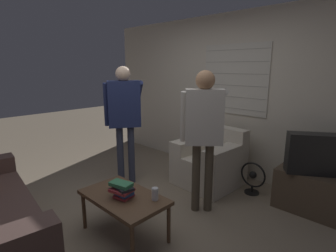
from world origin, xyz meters
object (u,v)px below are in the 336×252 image
at_px(person_right_standing, 204,124).
at_px(floor_fan, 253,178).
at_px(tv, 322,154).
at_px(soda_can, 155,194).
at_px(armchair_beige, 210,161).
at_px(book_stack, 123,190).
at_px(spare_remote, 115,188).
at_px(person_left_standing, 124,111).
at_px(coffee_table, 124,200).

distance_m(person_right_standing, floor_fan, 1.22).
bearing_deg(tv, soda_can, 27.20).
bearing_deg(tv, floor_fan, -27.51).
relative_size(armchair_beige, soda_can, 7.02).
bearing_deg(book_stack, soda_can, 35.30).
bearing_deg(tv, spare_remote, 19.29).
bearing_deg(soda_can, tv, 58.96).
bearing_deg(armchair_beige, person_right_standing, 120.56).
bearing_deg(floor_fan, armchair_beige, -169.36).
height_order(person_right_standing, spare_remote, person_right_standing).
height_order(person_left_standing, floor_fan, person_left_standing).
bearing_deg(tv, person_left_standing, -7.61).
xyz_separation_m(armchair_beige, soda_can, (0.40, -1.52, 0.17)).
relative_size(coffee_table, tv, 1.20).
height_order(person_right_standing, floor_fan, person_right_standing).
relative_size(person_right_standing, floor_fan, 3.74).
relative_size(armchair_beige, floor_fan, 1.95).
height_order(person_right_standing, soda_can, person_right_standing).
relative_size(tv, soda_can, 6.04).
bearing_deg(book_stack, tv, 55.65).
xyz_separation_m(armchair_beige, person_left_standing, (-0.92, -0.87, 0.77)).
bearing_deg(spare_remote, person_left_standing, 152.09).
height_order(tv, floor_fan, tv).
xyz_separation_m(person_left_standing, person_right_standing, (1.30, 0.16, -0.03)).
bearing_deg(person_left_standing, spare_remote, -100.08).
distance_m(coffee_table, person_right_standing, 1.22).
bearing_deg(soda_can, person_right_standing, 91.54).
distance_m(person_left_standing, spare_remote, 1.33).
xyz_separation_m(armchair_beige, tv, (1.42, 0.18, 0.40)).
distance_m(person_right_standing, spare_remote, 1.23).
xyz_separation_m(tv, person_left_standing, (-2.34, -1.05, 0.37)).
xyz_separation_m(person_left_standing, soda_can, (1.32, -0.65, -0.60)).
bearing_deg(person_left_standing, floor_fan, -24.31).
height_order(coffee_table, person_right_standing, person_right_standing).
height_order(person_left_standing, person_right_standing, person_left_standing).
height_order(coffee_table, tv, tv).
bearing_deg(person_right_standing, book_stack, -146.12).
xyz_separation_m(coffee_table, spare_remote, (-0.18, 0.01, 0.06)).
xyz_separation_m(tv, person_right_standing, (-1.05, -0.89, 0.34)).
bearing_deg(floor_fan, spare_remote, -111.56).
relative_size(coffee_table, floor_fan, 2.01).
bearing_deg(armchair_beige, floor_fan, -166.45).
relative_size(tv, person_left_standing, 0.44).
relative_size(person_left_standing, soda_can, 13.83).
bearing_deg(soda_can, spare_remote, -162.50).
xyz_separation_m(person_left_standing, floor_fan, (1.56, 0.99, -0.89)).
bearing_deg(book_stack, person_left_standing, 141.38).
distance_m(coffee_table, book_stack, 0.14).
bearing_deg(person_left_standing, person_right_standing, -49.87).
bearing_deg(floor_fan, soda_can, -98.17).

